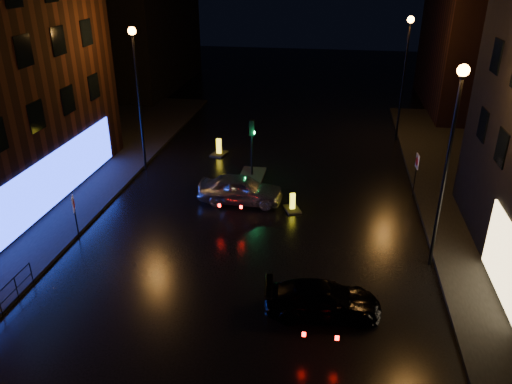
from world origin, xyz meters
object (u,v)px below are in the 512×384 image
silver_hatchback (241,189)px  road_sign_right (417,165)px  bollard_near (292,206)px  road_sign_left (74,207)px  dark_sedan (323,300)px  bollard_far (219,151)px  traffic_signal (252,168)px

silver_hatchback → road_sign_right: road_sign_right is taller
bollard_near → road_sign_left: 10.54m
dark_sedan → bollard_far: dark_sedan is taller
bollard_near → road_sign_left: (-9.47, -4.42, 1.39)m
road_sign_right → bollard_far: bearing=-24.5°
road_sign_left → bollard_far: bearing=46.8°
bollard_near → road_sign_left: bearing=-177.5°
bollard_near → road_sign_left: road_sign_left is taller
bollard_near → road_sign_right: bearing=1.7°
road_sign_left → road_sign_right: size_ratio=0.90×
traffic_signal → bollard_near: (2.77, -3.97, -0.30)m
bollard_near → traffic_signal: bearing=102.5°
traffic_signal → dark_sedan: bearing=-68.9°
bollard_near → road_sign_right: (6.32, 2.84, 1.57)m
traffic_signal → bollard_near: size_ratio=2.76×
silver_hatchback → bollard_far: size_ratio=3.15×
dark_sedan → bollard_near: dark_sedan is taller
road_sign_left → road_sign_right: 17.38m
silver_hatchback → dark_sedan: (4.64, -8.50, -0.14)m
dark_sedan → bollard_far: bearing=20.1°
dark_sedan → bollard_near: (-1.86, 8.02, -0.41)m
bollard_far → road_sign_right: size_ratio=0.59×
traffic_signal → bollard_far: 4.20m
silver_hatchback → road_sign_left: road_sign_left is taller
dark_sedan → bollard_near: bearing=7.3°
silver_hatchback → road_sign_left: bearing=126.3°
traffic_signal → road_sign_left: traffic_signal is taller
traffic_signal → road_sign_right: 9.25m
dark_sedan → road_sign_right: (4.47, 10.86, 1.17)m
road_sign_right → road_sign_left: bearing=20.2°
dark_sedan → bollard_far: 16.87m
bollard_near → silver_hatchback: bearing=147.9°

